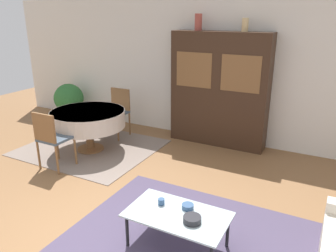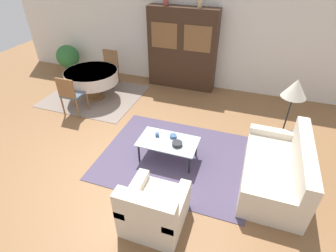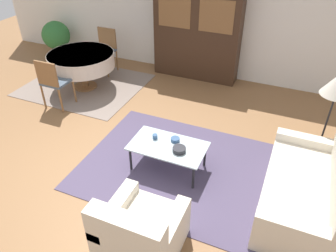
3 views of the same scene
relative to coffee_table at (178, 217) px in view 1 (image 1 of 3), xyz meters
name	(u,v)px [view 1 (image 1 of 3)]	position (x,y,z in m)	size (l,w,h in m)	color
ground_plane	(95,238)	(-0.89, -0.32, -0.38)	(14.00, 14.00, 0.00)	brown
wall_back	(213,71)	(-0.89, 3.31, 0.97)	(10.00, 0.06, 2.70)	silver
area_rug	(191,246)	(0.13, 0.07, -0.37)	(2.78, 2.20, 0.01)	#4C425B
dining_rug	(91,147)	(-2.67, 1.72, -0.37)	(2.37, 2.04, 0.01)	gray
coffee_table	(178,217)	(0.00, 0.00, 0.00)	(1.08, 0.62, 0.41)	black
display_cabinet	(219,90)	(-0.66, 3.07, 0.68)	(1.82, 0.39, 2.11)	#382316
dining_table	(88,119)	(-2.60, 1.64, 0.23)	(1.32, 1.32, 0.75)	brown
dining_chair_near	(51,136)	(-2.60, 0.76, 0.19)	(0.44, 0.44, 0.96)	brown
dining_chair_far	(117,109)	(-2.60, 2.52, 0.19)	(0.44, 0.44, 0.96)	brown
cup	(161,202)	(-0.24, 0.07, 0.07)	(0.07, 0.07, 0.07)	#33517A
bowl	(192,219)	(0.19, -0.06, 0.07)	(0.18, 0.18, 0.07)	#232328
bowl_small	(188,207)	(0.05, 0.14, 0.06)	(0.13, 0.13, 0.05)	#33517A
vase_tall	(198,22)	(-1.11, 3.07, 1.87)	(0.13, 0.13, 0.29)	#9E4238
vase_short	(245,25)	(-0.26, 3.07, 1.84)	(0.11, 0.11, 0.23)	tan
potted_plant	(69,99)	(-4.20, 2.81, 0.13)	(0.67, 0.67, 0.87)	#4C4C51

